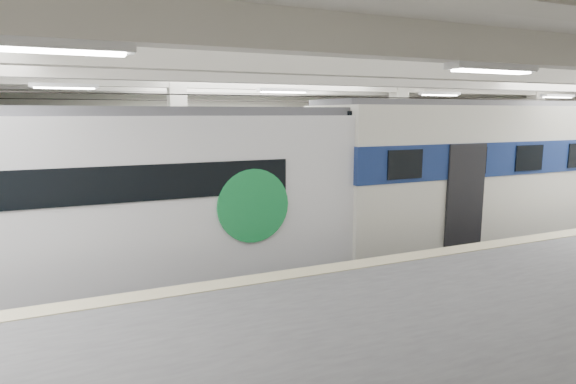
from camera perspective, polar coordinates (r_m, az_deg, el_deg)
name	(u,v)px	position (r m, az deg, el deg)	size (l,w,h in m)	color
station_hall	(346,157)	(11.51, 6.87, 4.19)	(36.00, 24.00, 5.75)	black
modern_emu	(143,203)	(11.86, -16.77, -1.24)	(13.64, 2.82, 4.41)	white
older_rer	(511,169)	(17.73, 24.90, 2.53)	(14.14, 3.12, 4.63)	silver
far_train	(40,179)	(17.25, -27.32, 1.36)	(13.20, 3.15, 4.22)	white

